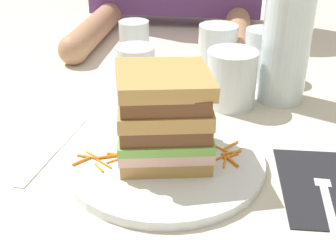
{
  "coord_description": "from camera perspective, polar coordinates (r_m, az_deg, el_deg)",
  "views": [
    {
      "loc": [
        0.07,
        -0.49,
        0.33
      ],
      "look_at": [
        -0.01,
        0.03,
        0.05
      ],
      "focal_mm": 47.39,
      "sensor_mm": 36.0,
      "label": 1
    }
  ],
  "objects": [
    {
      "name": "carrot_shred_10",
      "position": [
        0.6,
        8.11,
        -4.6
      ],
      "size": [
        0.02,
        0.02,
        0.0
      ],
      "primitive_type": "cylinder",
      "rotation": [
        0.0,
        1.57,
        0.61
      ],
      "color": "orange",
      "rests_on": "main_plate"
    },
    {
      "name": "empty_tumbler_2",
      "position": [
        0.9,
        6.4,
        9.3
      ],
      "size": [
        0.08,
        0.08,
        0.09
      ],
      "primitive_type": "cylinder",
      "color": "silver",
      "rests_on": "ground_plane"
    },
    {
      "name": "carrot_shred_7",
      "position": [
        0.59,
        -7.92,
        -4.71
      ],
      "size": [
        0.03,
        0.02,
        0.0
      ],
      "primitive_type": "cylinder",
      "rotation": [
        0.0,
        1.57,
        0.41
      ],
      "color": "orange",
      "rests_on": "main_plate"
    },
    {
      "name": "carrot_shred_3",
      "position": [
        0.6,
        -9.73,
        -4.4
      ],
      "size": [
        0.02,
        0.01,
        0.0
      ],
      "primitive_type": "cylinder",
      "rotation": [
        0.0,
        1.57,
        5.75
      ],
      "color": "orange",
      "rests_on": "main_plate"
    },
    {
      "name": "main_plate",
      "position": [
        0.59,
        -0.44,
        -5.3
      ],
      "size": [
        0.27,
        0.27,
        0.01
      ],
      "primitive_type": "cylinder",
      "color": "white",
      "rests_on": "ground_plane"
    },
    {
      "name": "empty_tumbler_1",
      "position": [
        0.94,
        -4.34,
        10.08
      ],
      "size": [
        0.06,
        0.06,
        0.08
      ],
      "primitive_type": "cylinder",
      "color": "silver",
      "rests_on": "ground_plane"
    },
    {
      "name": "carrot_shred_11",
      "position": [
        0.62,
        8.04,
        -3.27
      ],
      "size": [
        0.02,
        0.03,
        0.0
      ],
      "primitive_type": "cylinder",
      "rotation": [
        0.0,
        1.57,
        0.92
      ],
      "color": "orange",
      "rests_on": "main_plate"
    },
    {
      "name": "napkin_dark",
      "position": [
        0.59,
        19.38,
        -8.03
      ],
      "size": [
        0.11,
        0.17,
        0.0
      ],
      "primitive_type": "cube",
      "rotation": [
        0.0,
        0.0,
        0.06
      ],
      "color": "black",
      "rests_on": "ground_plane"
    },
    {
      "name": "water_bottle",
      "position": [
        0.76,
        15.27,
        11.99
      ],
      "size": [
        0.08,
        0.08,
        0.3
      ],
      "color": "silver",
      "rests_on": "ground_plane"
    },
    {
      "name": "empty_tumbler_0",
      "position": [
        0.8,
        -4.14,
        6.58
      ],
      "size": [
        0.07,
        0.07,
        0.08
      ],
      "primitive_type": "cylinder",
      "color": "silver",
      "rests_on": "ground_plane"
    },
    {
      "name": "carrot_shred_0",
      "position": [
        0.59,
        -11.12,
        -5.21
      ],
      "size": [
        0.02,
        0.02,
        0.0
      ],
      "primitive_type": "cylinder",
      "rotation": [
        0.0,
        1.57,
        4.03
      ],
      "color": "orange",
      "rests_on": "main_plate"
    },
    {
      "name": "carrot_shred_15",
      "position": [
        0.61,
        8.76,
        -4.1
      ],
      "size": [
        0.02,
        0.02,
        0.0
      ],
      "primitive_type": "cylinder",
      "rotation": [
        0.0,
        1.57,
        4.1
      ],
      "color": "orange",
      "rests_on": "main_plate"
    },
    {
      "name": "carrot_shred_12",
      "position": [
        0.59,
        6.32,
        -4.93
      ],
      "size": [
        0.02,
        0.02,
        0.0
      ],
      "primitive_type": "cylinder",
      "rotation": [
        0.0,
        1.57,
        0.82
      ],
      "color": "orange",
      "rests_on": "main_plate"
    },
    {
      "name": "carrot_shred_6",
      "position": [
        0.57,
        -8.86,
        -6.05
      ],
      "size": [
        0.02,
        0.02,
        0.0
      ],
      "primitive_type": "cylinder",
      "rotation": [
        0.0,
        1.57,
        5.46
      ],
      "color": "orange",
      "rests_on": "main_plate"
    },
    {
      "name": "carrot_shred_14",
      "position": [
        0.58,
        7.32,
        -5.41
      ],
      "size": [
        0.0,
        0.03,
        0.0
      ],
      "primitive_type": "cylinder",
      "rotation": [
        0.0,
        1.57,
        1.5
      ],
      "color": "orange",
      "rests_on": "main_plate"
    },
    {
      "name": "juice_glass",
      "position": [
        0.75,
        8.11,
        5.04
      ],
      "size": [
        0.08,
        0.08,
        0.1
      ],
      "color": "white",
      "rests_on": "ground_plane"
    },
    {
      "name": "sandwich",
      "position": [
        0.56,
        -0.46,
        0.34
      ],
      "size": [
        0.14,
        0.14,
        0.12
      ],
      "color": "tan",
      "rests_on": "main_plate"
    },
    {
      "name": "carrot_shred_2",
      "position": [
        0.6,
        -10.23,
        -4.67
      ],
      "size": [
        0.03,
        0.01,
        0.0
      ],
      "primitive_type": "cylinder",
      "rotation": [
        0.0,
        1.57,
        6.16
      ],
      "color": "orange",
      "rests_on": "main_plate"
    },
    {
      "name": "knife",
      "position": [
        0.65,
        -14.43,
        -3.59
      ],
      "size": [
        0.04,
        0.2,
        0.0
      ],
      "color": "silver",
      "rests_on": "ground_plane"
    },
    {
      "name": "carrot_shred_4",
      "position": [
        0.58,
        -8.36,
        -5.5
      ],
      "size": [
        0.03,
        0.02,
        0.0
      ],
      "primitive_type": "cylinder",
      "rotation": [
        0.0,
        1.57,
        5.69
      ],
      "color": "orange",
      "rests_on": "main_plate"
    },
    {
      "name": "carrot_shred_13",
      "position": [
        0.6,
        8.14,
        -4.16
      ],
      "size": [
        0.03,
        0.02,
        0.0
      ],
      "primitive_type": "cylinder",
      "rotation": [
        0.0,
        1.57,
        0.47
      ],
      "color": "orange",
      "rests_on": "main_plate"
    },
    {
      "name": "empty_tumbler_3",
      "position": [
        0.87,
        12.02,
        8.3
      ],
      "size": [
        0.07,
        0.07,
        0.1
      ],
      "primitive_type": "cylinder",
      "color": "silver",
      "rests_on": "ground_plane"
    },
    {
      "name": "carrot_shred_8",
      "position": [
        0.58,
        8.02,
        -5.32
      ],
      "size": [
        0.02,
        0.03,
        0.0
      ],
      "primitive_type": "cylinder",
      "rotation": [
        0.0,
        1.57,
        2.23
      ],
      "color": "orange",
      "rests_on": "main_plate"
    },
    {
      "name": "carrot_shred_1",
      "position": [
        0.6,
        -7.0,
        -4.35
      ],
      "size": [
        0.02,
        0.0,
        0.0
      ],
      "primitive_type": "cylinder",
      "rotation": [
        0.0,
        1.57,
        3.08
      ],
      "color": "orange",
      "rests_on": "main_plate"
    },
    {
      "name": "carrot_shred_9",
      "position": [
        0.61,
        6.86,
        -3.69
      ],
      "size": [
        0.02,
        0.02,
        0.0
      ],
      "primitive_type": "cylinder",
      "rotation": [
        0.0,
        1.57,
        2.46
      ],
      "color": "orange",
      "rests_on": "main_plate"
    },
    {
      "name": "ground_plane",
      "position": [
        0.6,
        0.56,
        -5.75
      ],
      "size": [
        3.0,
        3.0,
        0.0
      ],
      "primitive_type": "plane",
      "color": "beige"
    },
    {
      "name": "fork",
      "position": [
        0.57,
        19.75,
        -9.09
      ],
      "size": [
        0.02,
        0.17,
        0.0
      ],
      "color": "silver",
      "rests_on": "napkin_dark"
    },
    {
      "name": "carrot_shred_5",
      "position": [
        0.59,
        -6.88,
        -5.16
      ],
      "size": [
        0.02,
        0.02,
        0.0
      ],
      "primitive_type": "cylinder",
      "rotation": [
        0.0,
        1.57,
        0.71
      ],
      "color": "orange",
      "rests_on": "main_plate"
    }
  ]
}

